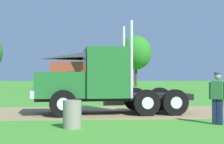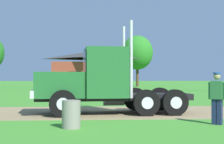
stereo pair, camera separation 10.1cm
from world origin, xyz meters
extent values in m
plane|color=#418D2C|center=(0.00, 0.00, 0.00)|extent=(200.00, 200.00, 0.00)
cube|color=#917D56|center=(0.00, 0.00, 0.00)|extent=(120.00, 5.76, 0.01)
cube|color=black|center=(-0.39, -0.65, 0.75)|extent=(7.06, 2.09, 0.28)
cube|color=#23662D|center=(-2.77, -0.84, 1.31)|extent=(2.33, 2.19, 1.12)
cube|color=silver|center=(-3.91, -0.93, 0.93)|extent=(0.33, 2.23, 0.32)
cube|color=#23662D|center=(-0.79, -0.68, 1.85)|extent=(1.97, 2.45, 2.19)
cube|color=#2D3D4C|center=(-1.71, -0.75, 2.29)|extent=(0.19, 1.93, 0.96)
cylinder|color=silver|center=(0.29, -1.52, 2.42)|extent=(0.14, 0.14, 3.34)
cylinder|color=silver|center=(0.15, 0.31, 2.42)|extent=(0.14, 0.14, 3.34)
cylinder|color=silver|center=(-0.34, 0.37, 0.53)|extent=(1.04, 0.60, 0.52)
cylinder|color=black|center=(-2.57, -1.98, 0.56)|extent=(1.14, 0.39, 1.12)
cylinder|color=silver|center=(-2.56, -2.14, 0.56)|extent=(0.51, 0.08, 0.51)
cylinder|color=black|center=(-2.75, 0.33, 0.56)|extent=(1.14, 0.39, 1.12)
cylinder|color=silver|center=(-2.77, 0.49, 0.56)|extent=(0.51, 0.08, 0.51)
cylinder|color=black|center=(2.17, -1.61, 0.56)|extent=(1.14, 0.39, 1.12)
cylinder|color=silver|center=(2.18, -1.77, 0.56)|extent=(0.51, 0.08, 0.51)
cylinder|color=black|center=(1.99, 0.70, 0.56)|extent=(1.14, 0.39, 1.12)
cylinder|color=silver|center=(1.98, 0.86, 0.56)|extent=(0.51, 0.08, 0.51)
cylinder|color=black|center=(0.92, -1.71, 0.56)|extent=(1.14, 0.39, 1.12)
cylinder|color=silver|center=(0.94, -1.87, 0.56)|extent=(0.51, 0.08, 0.51)
cylinder|color=black|center=(0.74, 0.60, 0.56)|extent=(1.14, 0.39, 1.12)
cylinder|color=silver|center=(0.73, 0.76, 0.56)|extent=(0.51, 0.08, 0.51)
cube|color=#33723F|center=(2.97, -4.36, 1.21)|extent=(0.48, 0.46, 0.63)
sphere|color=tan|center=(2.97, -4.36, 1.68)|extent=(0.24, 0.24, 0.24)
cylinder|color=#1E478C|center=(2.97, -4.36, 1.79)|extent=(0.25, 0.25, 0.06)
cube|color=#1E284C|center=(3.04, -4.41, 0.45)|extent=(0.24, 0.24, 0.89)
cube|color=#1E284C|center=(2.90, -4.30, 0.45)|extent=(0.24, 0.24, 0.89)
cylinder|color=#33723F|center=(2.77, -4.20, 1.17)|extent=(0.10, 0.10, 0.60)
cylinder|color=gray|center=(-2.06, -4.89, 0.46)|extent=(0.60, 0.60, 0.91)
cube|color=#983F2C|center=(-1.44, 26.02, 1.67)|extent=(9.08, 7.38, 3.34)
pyramid|color=#3A3A3A|center=(-1.44, 26.02, 4.27)|extent=(9.53, 7.75, 0.93)
cube|color=black|center=(-3.08, 22.95, 1.10)|extent=(1.79, 0.28, 2.20)
cylinder|color=#513823|center=(6.04, 38.50, 1.73)|extent=(0.44, 0.44, 3.47)
ellipsoid|color=#297C23|center=(6.04, 38.50, 5.47)|extent=(5.02, 5.02, 5.52)
camera|label=1|loc=(-1.53, -15.99, 1.70)|focal=54.62mm
camera|label=2|loc=(-1.43, -16.00, 1.70)|focal=54.62mm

